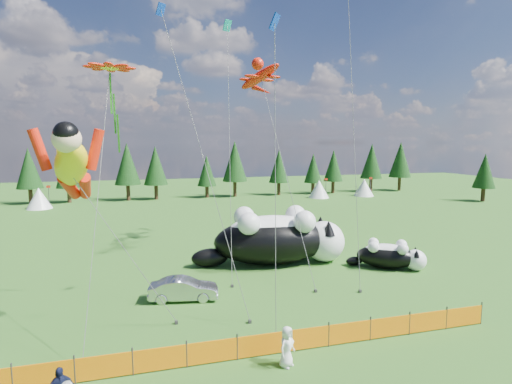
% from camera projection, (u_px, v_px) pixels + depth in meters
% --- Properties ---
extents(ground, '(160.00, 160.00, 0.00)m').
position_uv_depth(ground, '(244.00, 324.00, 19.14)').
color(ground, '#12380A').
rests_on(ground, ground).
extents(safety_fence, '(22.06, 0.06, 1.10)m').
position_uv_depth(safety_fence, '(261.00, 345.00, 16.21)').
color(safety_fence, '#262626').
rests_on(safety_fence, ground).
extents(tree_line, '(90.00, 4.00, 8.00)m').
position_uv_depth(tree_line, '(175.00, 173.00, 61.70)').
color(tree_line, black).
rests_on(tree_line, ground).
extents(festival_tents, '(50.00, 3.20, 2.80)m').
position_uv_depth(festival_tents, '(252.00, 191.00, 60.14)').
color(festival_tents, white).
rests_on(festival_tents, ground).
extents(cat_large, '(11.14, 4.75, 4.02)m').
position_uv_depth(cat_large, '(279.00, 237.00, 28.62)').
color(cat_large, black).
rests_on(cat_large, ground).
extents(cat_small, '(4.87, 3.73, 1.95)m').
position_uv_depth(cat_small, '(390.00, 255.00, 27.60)').
color(cat_small, black).
rests_on(cat_small, ground).
extents(car, '(3.95, 1.95, 1.25)m').
position_uv_depth(car, '(184.00, 289.00, 22.06)').
color(car, '#BCBBC1').
rests_on(car, ground).
extents(spectator_e, '(0.94, 0.87, 1.61)m').
position_uv_depth(spectator_e, '(287.00, 347.00, 15.46)').
color(spectator_e, white).
rests_on(spectator_e, ground).
extents(superhero_kite, '(6.36, 4.82, 10.13)m').
position_uv_depth(superhero_kite, '(71.00, 165.00, 15.73)').
color(superhero_kite, yellow).
rests_on(superhero_kite, ground).
extents(gecko_kite, '(5.70, 14.22, 17.44)m').
position_uv_depth(gecko_kite, '(260.00, 77.00, 31.73)').
color(gecko_kite, red).
rests_on(gecko_kite, ground).
extents(flower_kite, '(2.52, 6.73, 13.31)m').
position_uv_depth(flower_kite, '(110.00, 71.00, 19.18)').
color(flower_kite, red).
rests_on(flower_kite, ground).
extents(diamond_kite_a, '(4.05, 5.33, 16.76)m').
position_uv_depth(diamond_kite_a, '(167.00, 30.00, 20.97)').
color(diamond_kite_a, '#0C36B4').
rests_on(diamond_kite_a, ground).
extents(diamond_kite_c, '(0.91, 2.28, 14.83)m').
position_uv_depth(diamond_kite_c, '(275.00, 37.00, 18.01)').
color(diamond_kite_c, '#0C36B4').
rests_on(diamond_kite_c, ground).
extents(diamond_kite_d, '(1.98, 7.80, 18.70)m').
position_uv_depth(diamond_kite_d, '(227.00, 35.00, 29.14)').
color(diamond_kite_d, '#0DA69B').
rests_on(diamond_kite_d, ground).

